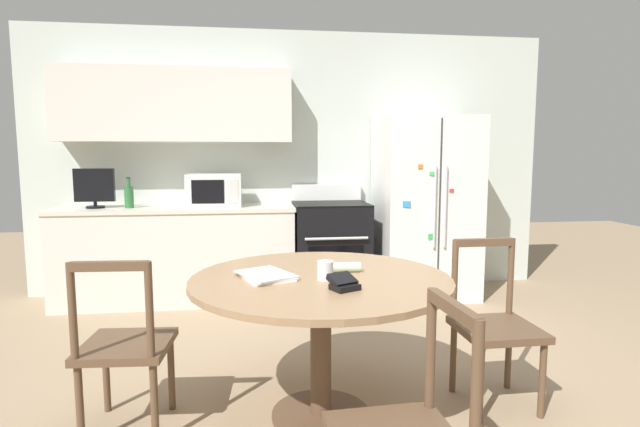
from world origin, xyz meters
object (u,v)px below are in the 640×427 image
(counter_bottle, at_px, (129,196))
(dining_chair_left, at_px, (125,347))
(wallet, at_px, (343,283))
(countertop_tv, at_px, (94,187))
(dining_chair_right, at_px, (494,326))
(refrigerator, at_px, (425,207))
(candle_glass, at_px, (325,272))
(oven_range, at_px, (331,249))
(microwave, at_px, (214,190))

(counter_bottle, relative_size, dining_chair_left, 0.31)
(wallet, bearing_deg, countertop_tv, 126.30)
(countertop_tv, height_order, dining_chair_right, countertop_tv)
(refrigerator, distance_m, candle_glass, 2.60)
(oven_range, height_order, candle_glass, oven_range)
(microwave, relative_size, countertop_tv, 1.39)
(oven_range, distance_m, counter_bottle, 1.93)
(refrigerator, distance_m, dining_chair_left, 3.21)
(dining_chair_left, bearing_deg, oven_range, 62.41)
(microwave, relative_size, dining_chair_left, 0.55)
(refrigerator, relative_size, candle_glass, 18.36)
(microwave, height_order, countertop_tv, countertop_tv)
(candle_glass, bearing_deg, refrigerator, 59.72)
(countertop_tv, height_order, wallet, countertop_tv)
(candle_glass, bearing_deg, oven_range, 80.47)
(countertop_tv, bearing_deg, candle_glass, -52.42)
(oven_range, bearing_deg, dining_chair_right, -75.42)
(microwave, height_order, wallet, microwave)
(countertop_tv, bearing_deg, oven_range, 0.19)
(refrigerator, relative_size, dining_chair_right, 1.93)
(countertop_tv, distance_m, dining_chair_right, 3.57)
(oven_range, xyz_separation_m, dining_chair_right, (0.58, -2.21, -0.03))
(dining_chair_right, bearing_deg, microwave, -53.56)
(dining_chair_left, distance_m, candle_glass, 1.06)
(dining_chair_right, distance_m, candle_glass, 1.03)
(countertop_tv, xyz_separation_m, counter_bottle, (0.30, -0.02, -0.08))
(oven_range, height_order, microwave, microwave)
(microwave, height_order, candle_glass, microwave)
(candle_glass, bearing_deg, wallet, -73.13)
(oven_range, bearing_deg, counter_bottle, -179.01)
(refrigerator, distance_m, wallet, 2.74)
(refrigerator, distance_m, microwave, 2.03)
(dining_chair_left, relative_size, dining_chair_right, 1.00)
(countertop_tv, height_order, candle_glass, countertop_tv)
(dining_chair_left, xyz_separation_m, dining_chair_right, (1.96, 0.04, 0.00))
(counter_bottle, xyz_separation_m, dining_chair_left, (0.48, -2.22, -0.57))
(microwave, relative_size, counter_bottle, 1.78)
(refrigerator, distance_m, oven_range, 1.01)
(refrigerator, xyz_separation_m, dining_chair_left, (-2.30, -2.19, -0.43))
(candle_glass, height_order, wallet, candle_glass)
(wallet, bearing_deg, candle_glass, 106.87)
(candle_glass, distance_m, wallet, 0.20)
(countertop_tv, height_order, dining_chair_left, countertop_tv)
(refrigerator, relative_size, counter_bottle, 6.23)
(counter_bottle, distance_m, candle_glass, 2.72)
(refrigerator, height_order, candle_glass, refrigerator)
(dining_chair_left, bearing_deg, wallet, -9.22)
(refrigerator, xyz_separation_m, counter_bottle, (-2.78, 0.03, 0.14))
(microwave, distance_m, wallet, 2.63)
(microwave, xyz_separation_m, wallet, (0.77, -2.50, -0.27))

